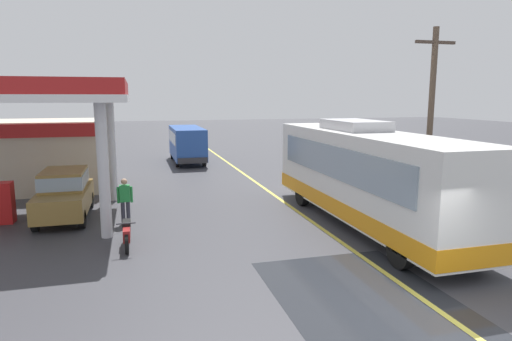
% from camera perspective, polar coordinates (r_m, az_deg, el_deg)
% --- Properties ---
extents(ground, '(120.00, 120.00, 0.00)m').
position_cam_1_polar(ground, '(27.89, -2.44, 0.17)').
color(ground, '#38383D').
extents(lane_divider_stripe, '(0.16, 50.00, 0.01)m').
position_cam_1_polar(lane_divider_stripe, '(23.12, 0.32, -1.76)').
color(lane_divider_stripe, '#D8CC4C').
rests_on(lane_divider_stripe, ground).
extents(wet_puddle_patch, '(3.91, 5.86, 0.01)m').
position_cam_1_polar(wet_puddle_patch, '(10.55, 14.45, -16.19)').
color(wet_puddle_patch, '#26282D').
rests_on(wet_puddle_patch, ground).
extents(coach_bus_main, '(2.60, 11.04, 3.69)m').
position_cam_1_polar(coach_bus_main, '(15.96, 14.13, -0.90)').
color(coach_bus_main, white).
rests_on(coach_bus_main, ground).
extents(gas_station_roadside, '(9.10, 11.95, 5.10)m').
position_cam_1_polar(gas_station_roadside, '(22.11, -27.70, 3.50)').
color(gas_station_roadside, '#B21E1E').
rests_on(gas_station_roadside, ground).
extents(car_at_pump, '(1.70, 4.20, 1.82)m').
position_cam_1_polar(car_at_pump, '(18.03, -23.58, -2.52)').
color(car_at_pump, olive).
rests_on(car_at_pump, ground).
extents(minibus_opposing_lane, '(2.04, 6.13, 2.44)m').
position_cam_1_polar(minibus_opposing_lane, '(31.04, -8.94, 3.75)').
color(minibus_opposing_lane, '#264C9E').
rests_on(minibus_opposing_lane, ground).
extents(motorcycle_parked_forecourt, '(0.55, 1.80, 0.92)m').
position_cam_1_polar(motorcycle_parked_forecourt, '(14.06, -16.39, -7.76)').
color(motorcycle_parked_forecourt, black).
rests_on(motorcycle_parked_forecourt, ground).
extents(pedestrian_near_pump, '(0.55, 0.22, 1.66)m').
position_cam_1_polar(pedestrian_near_pump, '(16.47, -16.62, -3.50)').
color(pedestrian_near_pump, '#33333F').
rests_on(pedestrian_near_pump, ground).
extents(utility_pole_roadside, '(1.80, 0.24, 7.28)m').
position_cam_1_polar(utility_pole_roadside, '(19.52, 21.71, 6.77)').
color(utility_pole_roadside, brown).
rests_on(utility_pole_roadside, ground).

